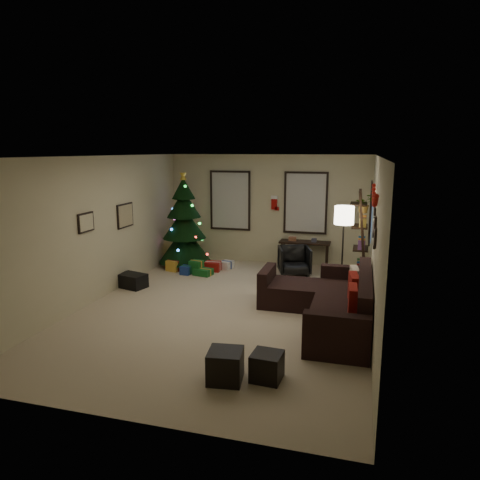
# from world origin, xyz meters

# --- Properties ---
(floor) EXTENTS (7.00, 7.00, 0.00)m
(floor) POSITION_xyz_m (0.00, 0.00, 0.00)
(floor) COLOR #C3B193
(floor) RESTS_ON ground
(ceiling) EXTENTS (7.00, 7.00, 0.00)m
(ceiling) POSITION_xyz_m (0.00, 0.00, 2.70)
(ceiling) COLOR white
(ceiling) RESTS_ON floor
(wall_back) EXTENTS (5.00, 0.00, 5.00)m
(wall_back) POSITION_xyz_m (0.00, 3.50, 1.35)
(wall_back) COLOR beige
(wall_back) RESTS_ON floor
(wall_front) EXTENTS (5.00, 0.00, 5.00)m
(wall_front) POSITION_xyz_m (0.00, -3.50, 1.35)
(wall_front) COLOR beige
(wall_front) RESTS_ON floor
(wall_left) EXTENTS (0.00, 7.00, 7.00)m
(wall_left) POSITION_xyz_m (-2.50, 0.00, 1.35)
(wall_left) COLOR beige
(wall_left) RESTS_ON floor
(wall_right) EXTENTS (0.00, 7.00, 7.00)m
(wall_right) POSITION_xyz_m (2.50, 0.00, 1.35)
(wall_right) COLOR beige
(wall_right) RESTS_ON floor
(window_back_left) EXTENTS (1.05, 0.06, 1.50)m
(window_back_left) POSITION_xyz_m (-0.95, 3.47, 1.55)
(window_back_left) COLOR #728CB2
(window_back_left) RESTS_ON wall_back
(window_back_right) EXTENTS (1.05, 0.06, 1.50)m
(window_back_right) POSITION_xyz_m (0.95, 3.47, 1.55)
(window_back_right) COLOR #728CB2
(window_back_right) RESTS_ON wall_back
(window_right_wall) EXTENTS (0.06, 0.90, 1.30)m
(window_right_wall) POSITION_xyz_m (2.47, 2.55, 1.50)
(window_right_wall) COLOR #728CB2
(window_right_wall) RESTS_ON wall_right
(christmas_tree) EXTENTS (1.27, 1.27, 2.36)m
(christmas_tree) POSITION_xyz_m (-1.86, 2.62, 0.98)
(christmas_tree) COLOR black
(christmas_tree) RESTS_ON floor
(presents) EXTENTS (1.55, 1.04, 0.30)m
(presents) POSITION_xyz_m (-1.51, 2.31, 0.12)
(presents) COLOR maroon
(presents) RESTS_ON floor
(sofa) EXTENTS (1.93, 2.80, 0.88)m
(sofa) POSITION_xyz_m (1.83, -0.04, 0.29)
(sofa) COLOR black
(sofa) RESTS_ON floor
(pillow_red_a) EXTENTS (0.14, 0.45, 0.45)m
(pillow_red_a) POSITION_xyz_m (2.21, -0.86, 0.64)
(pillow_red_a) COLOR maroon
(pillow_red_a) RESTS_ON sofa
(pillow_red_b) EXTENTS (0.19, 0.49, 0.47)m
(pillow_red_b) POSITION_xyz_m (2.21, -0.26, 0.64)
(pillow_red_b) COLOR maroon
(pillow_red_b) RESTS_ON sofa
(pillow_cream) EXTENTS (0.19, 0.44, 0.42)m
(pillow_cream) POSITION_xyz_m (2.21, 0.30, 0.63)
(pillow_cream) COLOR beige
(pillow_cream) RESTS_ON sofa
(ottoman_near) EXTENTS (0.46, 0.46, 0.40)m
(ottoman_near) POSITION_xyz_m (0.75, -2.43, 0.20)
(ottoman_near) COLOR black
(ottoman_near) RESTS_ON floor
(ottoman_far) EXTENTS (0.39, 0.39, 0.35)m
(ottoman_far) POSITION_xyz_m (1.24, -2.26, 0.17)
(ottoman_far) COLOR black
(ottoman_far) RESTS_ON floor
(desk) EXTENTS (1.21, 0.43, 0.65)m
(desk) POSITION_xyz_m (0.99, 3.22, 0.57)
(desk) COLOR black
(desk) RESTS_ON floor
(desk_chair) EXTENTS (0.78, 0.76, 0.65)m
(desk_chair) POSITION_xyz_m (0.84, 2.57, 0.33)
(desk_chair) COLOR black
(desk_chair) RESTS_ON floor
(bookshelf) EXTENTS (0.30, 0.59, 2.03)m
(bookshelf) POSITION_xyz_m (2.30, 1.87, 0.98)
(bookshelf) COLOR black
(bookshelf) RESTS_ON floor
(potted_plant) EXTENTS (0.58, 0.58, 0.49)m
(potted_plant) POSITION_xyz_m (2.30, 1.92, 1.81)
(potted_plant) COLOR #4C4C4C
(potted_plant) RESTS_ON bookshelf
(floor_lamp) EXTENTS (0.37, 0.37, 1.76)m
(floor_lamp) POSITION_xyz_m (1.95, 1.37, 1.47)
(floor_lamp) COLOR black
(floor_lamp) RESTS_ON floor
(art_map) EXTENTS (0.04, 0.60, 0.50)m
(art_map) POSITION_xyz_m (-2.48, 0.94, 1.46)
(art_map) COLOR black
(art_map) RESTS_ON wall_left
(art_abstract) EXTENTS (0.04, 0.45, 0.35)m
(art_abstract) POSITION_xyz_m (-2.48, -0.42, 1.53)
(art_abstract) COLOR black
(art_abstract) RESTS_ON wall_left
(gallery) EXTENTS (0.03, 1.25, 0.54)m
(gallery) POSITION_xyz_m (2.48, -0.07, 1.57)
(gallery) COLOR black
(gallery) RESTS_ON wall_right
(garland) EXTENTS (0.08, 1.90, 0.30)m
(garland) POSITION_xyz_m (2.45, -0.02, 2.09)
(garland) COLOR #A5140C
(garland) RESTS_ON wall_right
(stocking_left) EXTENTS (0.20, 0.05, 0.36)m
(stocking_left) POSITION_xyz_m (-0.14, 3.60, 1.57)
(stocking_left) COLOR #990F0C
(stocking_left) RESTS_ON wall_back
(stocking_right) EXTENTS (0.20, 0.05, 0.36)m
(stocking_right) POSITION_xyz_m (0.19, 3.46, 1.53)
(stocking_right) COLOR #990F0C
(stocking_right) RESTS_ON wall_back
(storage_bin) EXTENTS (0.65, 0.52, 0.29)m
(storage_bin) POSITION_xyz_m (-2.25, 0.69, 0.14)
(storage_bin) COLOR black
(storage_bin) RESTS_ON floor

